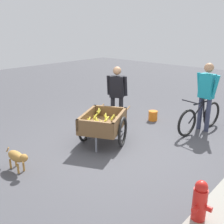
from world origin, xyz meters
The scene contains 8 objects.
ground_plane centered at (0.00, 0.00, 0.00)m, with size 24.00×24.00×0.00m, color #47474C.
fruit_cart centered at (0.09, -0.35, 0.44)m, with size 1.82×1.40×0.71m.
vendor_person centered at (-0.94, -0.86, 0.91)m, with size 0.33×0.51×1.53m.
bicycle centered at (-1.97, 0.92, 0.35)m, with size 1.65×0.48×0.85m.
cyclist_person centered at (-2.12, 0.95, 1.00)m, with size 0.26×0.59×1.66m.
dog centered at (1.97, -0.66, 0.27)m, with size 0.19×0.67×0.40m.
fire_hydrant centered at (1.13, 2.34, 0.33)m, with size 0.25×0.25×0.67m.
plastic_bucket centered at (-1.87, -0.36, 0.13)m, with size 0.24×0.24×0.27m, color orange.
Camera 1 is at (3.94, 3.39, 2.47)m, focal length 42.29 mm.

